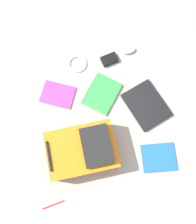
# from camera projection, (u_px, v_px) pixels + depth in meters

# --- Properties ---
(ground_plane) EXTENTS (3.36, 3.36, 0.00)m
(ground_plane) POSITION_uv_depth(u_px,v_px,m) (101.00, 118.00, 1.61)
(ground_plane) COLOR gray
(backpack) EXTENTS (0.33, 0.45, 0.22)m
(backpack) POSITION_uv_depth(u_px,v_px,m) (83.00, 150.00, 1.46)
(backpack) COLOR orange
(backpack) RESTS_ON ground_plane
(laptop) EXTENTS (0.36, 0.31, 0.03)m
(laptop) POSITION_uv_depth(u_px,v_px,m) (146.00, 105.00, 1.62)
(laptop) COLOR black
(laptop) RESTS_ON ground_plane
(book_blue) EXTENTS (0.27, 0.29, 0.01)m
(book_blue) POSITION_uv_depth(u_px,v_px,m) (58.00, 95.00, 1.65)
(book_blue) COLOR silver
(book_blue) RESTS_ON ground_plane
(book_comic) EXTENTS (0.34, 0.33, 0.02)m
(book_comic) POSITION_uv_depth(u_px,v_px,m) (102.00, 94.00, 1.64)
(book_comic) COLOR silver
(book_comic) RESTS_ON ground_plane
(book_red) EXTENTS (0.23, 0.26, 0.01)m
(book_red) POSITION_uv_depth(u_px,v_px,m) (159.00, 157.00, 1.54)
(book_red) COLOR silver
(book_red) RESTS_ON ground_plane
(computer_mouse) EXTENTS (0.06, 0.10, 0.03)m
(computer_mouse) POSITION_uv_depth(u_px,v_px,m) (129.00, 50.00, 1.72)
(computer_mouse) COLOR silver
(computer_mouse) RESTS_ON ground_plane
(cable_coil) EXTENTS (0.14, 0.14, 0.01)m
(cable_coil) POSITION_uv_depth(u_px,v_px,m) (77.00, 64.00, 1.71)
(cable_coil) COLOR silver
(cable_coil) RESTS_ON ground_plane
(power_brick) EXTENTS (0.09, 0.13, 0.03)m
(power_brick) POSITION_uv_depth(u_px,v_px,m) (109.00, 59.00, 1.70)
(power_brick) COLOR black
(power_brick) RESTS_ON ground_plane
(pen_blue) EXTENTS (0.02, 0.15, 0.01)m
(pen_blue) POSITION_uv_depth(u_px,v_px,m) (54.00, 205.00, 1.47)
(pen_blue) COLOR red
(pen_blue) RESTS_ON ground_plane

